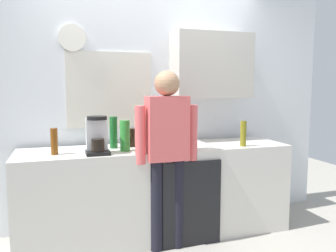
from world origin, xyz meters
name	(u,v)px	position (x,y,z in m)	size (l,w,h in m)	color
ground_plane	(167,248)	(0.00, 0.00, 0.00)	(8.00, 8.00, 0.00)	#9E998E
kitchen_counter	(158,191)	(0.00, 0.30, 0.44)	(2.60, 0.64, 0.88)	beige
dishwasher_panel	(192,204)	(0.23, -0.03, 0.40)	(0.56, 0.02, 0.79)	black
back_wall_assembly	(155,96)	(0.08, 0.70, 1.36)	(4.20, 0.42, 2.60)	silver
coffee_maker	(97,137)	(-0.59, 0.15, 1.03)	(0.20, 0.20, 0.33)	black
bottle_dark_sauce	(132,138)	(-0.23, 0.38, 0.97)	(0.06, 0.06, 0.18)	black
bottle_amber_beer	(54,141)	(-0.94, 0.22, 1.00)	(0.06, 0.06, 0.23)	brown
bottle_olive_oil	(243,134)	(0.81, 0.09, 1.01)	(0.06, 0.06, 0.25)	olive
bottle_clear_soda	(125,136)	(-0.34, 0.20, 1.02)	(0.09, 0.09, 0.28)	#2D8C33
bottle_red_vinegar	(153,139)	(-0.09, 0.13, 0.99)	(0.06, 0.06, 0.22)	maroon
bottle_green_wine	(113,132)	(-0.41, 0.38, 1.03)	(0.07, 0.07, 0.30)	#195923
cup_white_mug	(141,141)	(-0.14, 0.43, 0.93)	(0.08, 0.08, 0.10)	white
dish_soap	(93,142)	(-0.61, 0.31, 0.96)	(0.06, 0.06, 0.18)	blue
storage_canister	(149,139)	(-0.10, 0.27, 0.97)	(0.14, 0.14, 0.17)	silver
person_at_sink	(167,145)	(0.00, 0.00, 0.95)	(0.57, 0.22, 1.60)	black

